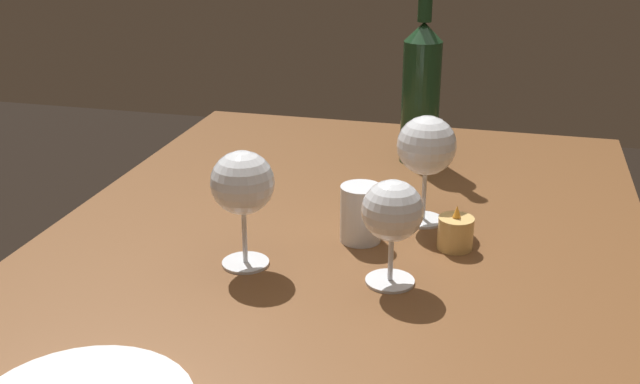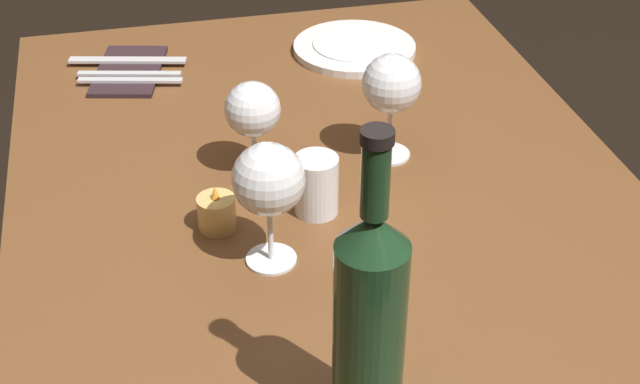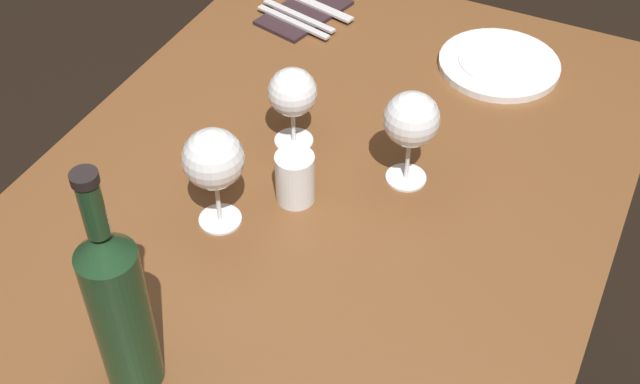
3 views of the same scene
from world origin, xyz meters
name	(u,v)px [view 1 (image 1 of 3)]	position (x,y,z in m)	size (l,w,h in m)	color
dining_table	(337,301)	(0.00, 0.00, 0.65)	(1.30, 0.90, 0.74)	brown
wine_glass_left	(392,213)	(0.09, 0.09, 0.84)	(0.08, 0.08, 0.14)	white
wine_glass_right	(426,148)	(-0.13, 0.11, 0.86)	(0.09, 0.09, 0.17)	white
wine_glass_centre	(243,185)	(0.08, -0.11, 0.86)	(0.09, 0.09, 0.17)	white
wine_bottle	(421,89)	(-0.41, 0.06, 0.88)	(0.07, 0.07, 0.35)	#19381E
water_tumbler	(361,216)	(-0.03, 0.03, 0.78)	(0.06, 0.06, 0.09)	white
votive_candle	(455,234)	(-0.04, 0.17, 0.76)	(0.05, 0.05, 0.07)	#DBB266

